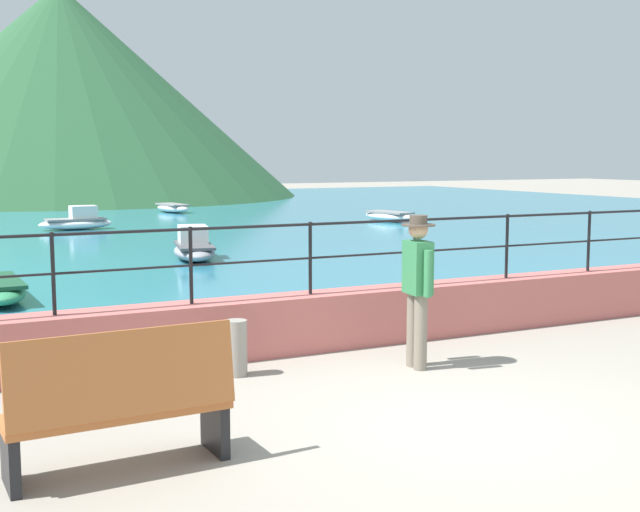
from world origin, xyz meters
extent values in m
plane|color=gray|center=(0.00, 0.00, 0.00)|extent=(120.00, 120.00, 0.00)
cube|color=#BC605B|center=(0.00, 3.20, 0.35)|extent=(20.00, 0.56, 0.70)
cylinder|color=black|center=(-3.07, 3.20, 1.15)|extent=(0.04, 0.04, 0.90)
cylinder|color=black|center=(-1.53, 3.20, 1.15)|extent=(0.04, 0.04, 0.90)
cylinder|color=black|center=(0.00, 3.20, 1.15)|extent=(0.04, 0.04, 0.90)
cylinder|color=black|center=(1.53, 3.20, 1.15)|extent=(0.04, 0.04, 0.90)
cylinder|color=black|center=(3.07, 3.20, 1.15)|extent=(0.04, 0.04, 0.90)
cylinder|color=black|center=(4.60, 3.20, 1.15)|extent=(0.04, 0.04, 0.90)
cylinder|color=black|center=(0.00, 3.20, 1.57)|extent=(18.40, 0.04, 0.04)
cylinder|color=black|center=(0.00, 3.20, 1.15)|extent=(18.40, 0.03, 0.03)
cube|color=teal|center=(0.00, 25.84, 0.03)|extent=(64.00, 44.32, 0.06)
cone|color=#285633|center=(3.56, 43.39, 6.01)|extent=(26.79, 26.79, 12.02)
cube|color=#B76633|center=(-3.05, 0.28, 0.46)|extent=(1.72, 0.58, 0.06)
cube|color=#B76633|center=(-3.04, 0.06, 0.81)|extent=(1.70, 0.21, 0.64)
cube|color=black|center=(-3.84, 0.25, 0.22)|extent=(0.10, 0.47, 0.43)
cube|color=black|center=(-2.26, 0.31, 0.22)|extent=(0.10, 0.47, 0.43)
cylinder|color=slate|center=(0.69, 1.92, 0.43)|extent=(0.15, 0.15, 0.86)
cylinder|color=slate|center=(0.68, 1.74, 0.43)|extent=(0.15, 0.15, 0.86)
cube|color=#337F4C|center=(0.68, 1.83, 1.16)|extent=(0.25, 0.38, 0.60)
cylinder|color=#337F4C|center=(0.71, 2.07, 1.12)|extent=(0.09, 0.09, 0.52)
cylinder|color=#337F4C|center=(0.66, 1.59, 1.12)|extent=(0.09, 0.09, 0.52)
sphere|color=tan|center=(0.68, 1.83, 1.59)|extent=(0.22, 0.22, 0.22)
cylinder|color=#4C4238|center=(0.68, 1.83, 1.64)|extent=(0.38, 0.38, 0.02)
cylinder|color=#4C4238|center=(0.68, 1.83, 1.70)|extent=(0.20, 0.20, 0.10)
cylinder|color=gray|center=(-1.28, 2.43, 0.31)|extent=(0.24, 0.24, 0.62)
ellipsoid|color=gray|center=(1.29, 11.96, 0.24)|extent=(1.35, 2.44, 0.36)
cube|color=#4D4D51|center=(1.29, 11.96, 0.39)|extent=(1.12, 1.96, 0.06)
cube|color=silver|center=(1.34, 12.21, 0.62)|extent=(0.78, 0.91, 0.40)
ellipsoid|color=white|center=(10.96, 19.41, 0.24)|extent=(1.37, 2.44, 0.36)
cube|color=gray|center=(10.96, 19.41, 0.39)|extent=(1.14, 1.96, 0.06)
ellipsoid|color=white|center=(0.23, 21.00, 0.24)|extent=(2.32, 0.96, 0.36)
cube|color=gray|center=(0.23, 21.00, 0.39)|extent=(1.86, 0.81, 0.06)
cube|color=silver|center=(0.48, 21.01, 0.62)|extent=(0.82, 0.65, 0.40)
ellipsoid|color=white|center=(5.30, 27.50, 0.24)|extent=(1.23, 2.41, 0.36)
cube|color=gray|center=(5.30, 27.50, 0.39)|extent=(1.03, 1.93, 0.06)
camera|label=1|loc=(-4.36, -5.86, 2.41)|focal=45.97mm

